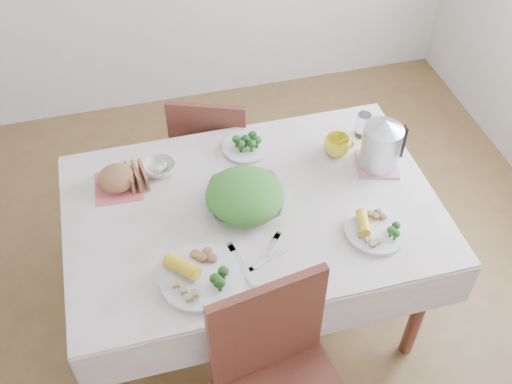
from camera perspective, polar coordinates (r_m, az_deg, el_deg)
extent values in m
plane|color=brown|center=(3.03, -0.28, -11.14)|extent=(3.60, 3.60, 0.00)
cube|color=brown|center=(2.72, -0.30, -6.87)|extent=(1.40, 0.90, 0.75)
cube|color=silver|center=(2.43, -0.34, -1.46)|extent=(1.50, 1.00, 0.01)
cube|color=brown|center=(3.13, -3.89, 4.43)|extent=(0.51, 0.51, 0.87)
imported|color=white|center=(2.39, -1.03, -0.83)|extent=(0.34, 0.34, 0.07)
cylinder|color=white|center=(2.19, -5.32, -8.13)|extent=(0.39, 0.39, 0.03)
cylinder|color=white|center=(2.37, 11.35, -3.63)|extent=(0.34, 0.34, 0.02)
cylinder|color=beige|center=(2.66, -0.99, 4.25)|extent=(0.27, 0.27, 0.02)
cube|color=#E8635F|center=(2.56, -12.94, 0.53)|extent=(0.21, 0.21, 0.00)
ellipsoid|color=#95613A|center=(2.52, -13.14, 1.42)|extent=(0.19, 0.18, 0.09)
imported|color=white|center=(2.58, -9.14, 2.28)|extent=(0.17, 0.17, 0.04)
imported|color=yellow|center=(2.64, 7.71, 4.39)|extent=(0.14, 0.14, 0.09)
cylinder|color=white|center=(2.74, 10.18, 6.39)|extent=(0.08, 0.08, 0.12)
cube|color=pink|center=(2.64, 11.48, 2.63)|extent=(0.22, 0.22, 0.01)
cylinder|color=#B2B5BA|center=(2.56, 11.84, 4.46)|extent=(0.22, 0.22, 0.23)
cube|color=silver|center=(2.23, -1.36, -6.95)|extent=(0.07, 0.21, 0.00)
cube|color=silver|center=(2.27, 1.13, -5.59)|extent=(0.14, 0.15, 0.00)
cube|color=silver|center=(2.24, 0.90, -6.59)|extent=(0.16, 0.08, 0.00)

